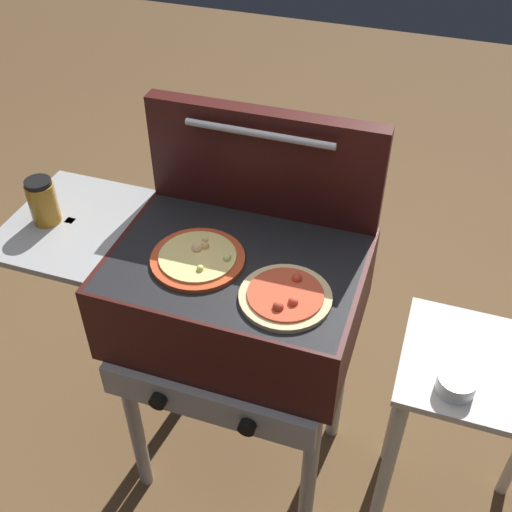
{
  "coord_description": "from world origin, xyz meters",
  "views": [
    {
      "loc": [
        0.42,
        -1.1,
        1.93
      ],
      "look_at": [
        0.05,
        0.0,
        0.92
      ],
      "focal_mm": 43.88,
      "sensor_mm": 36.0,
      "label": 1
    }
  ],
  "objects": [
    {
      "name": "prep_table",
      "position": [
        0.66,
        0.0,
        0.53
      ],
      "size": [
        0.44,
        0.36,
        0.73
      ],
      "color": "beige",
      "rests_on": "ground_plane"
    },
    {
      "name": "grill_lid_open",
      "position": [
        0.0,
        0.21,
        1.05
      ],
      "size": [
        0.63,
        0.08,
        0.3
      ],
      "color": "#38110F",
      "rests_on": "grill"
    },
    {
      "name": "pizza_pepperoni",
      "position": [
        0.16,
        -0.1,
        0.91
      ],
      "size": [
        0.22,
        0.22,
        0.03
      ],
      "color": "beige",
      "rests_on": "grill"
    },
    {
      "name": "ground_plane",
      "position": [
        0.0,
        0.0,
        0.0
      ],
      "size": [
        8.0,
        8.0,
        0.0
      ],
      "primitive_type": "plane",
      "color": "brown"
    },
    {
      "name": "sauce_jar",
      "position": [
        -0.54,
        -0.02,
        0.96
      ],
      "size": [
        0.08,
        0.08,
        0.13
      ],
      "color": "#B77A1E",
      "rests_on": "grill"
    },
    {
      "name": "topping_bowl_near",
      "position": [
        0.58,
        -0.1,
        0.75
      ],
      "size": [
        0.09,
        0.09,
        0.04
      ],
      "color": "silver",
      "rests_on": "prep_table"
    },
    {
      "name": "grill",
      "position": [
        -0.01,
        -0.0,
        0.76
      ],
      "size": [
        0.96,
        0.53,
        0.9
      ],
      "color": "#38110F",
      "rests_on": "ground_plane"
    },
    {
      "name": "pizza_cheese",
      "position": [
        -0.09,
        -0.04,
        0.91
      ],
      "size": [
        0.24,
        0.24,
        0.03
      ],
      "color": "#C64723",
      "rests_on": "grill"
    }
  ]
}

